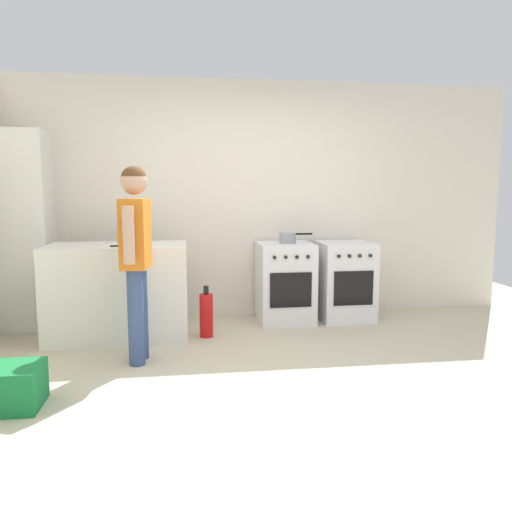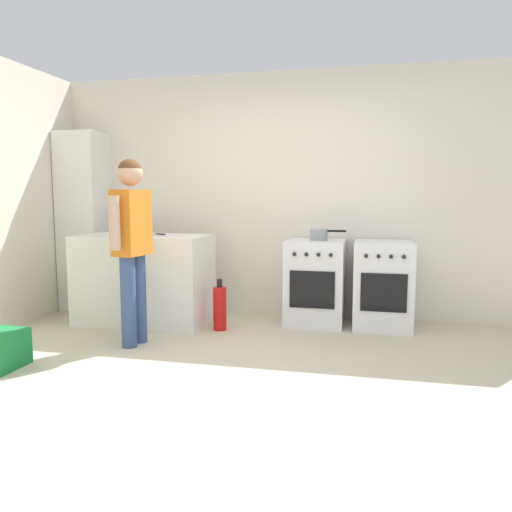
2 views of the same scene
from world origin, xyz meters
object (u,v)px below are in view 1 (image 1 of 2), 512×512
Objects in this scene: oven_left at (285,282)px; person at (136,248)px; fire_extinguisher at (206,315)px; larder_cabinet at (26,231)px; knife_bread at (123,243)px; knife_carving at (127,246)px; oven_right at (344,281)px; pot at (288,238)px.

person reaches higher than oven_left.
fire_extinguisher is 0.25× the size of larder_cabinet.
knife_bread and knife_carving have the same top height.
knife_carving is (-1.59, -0.51, 0.48)m from oven_left.
larder_cabinet reaches higher than oven_left.
oven_right is 2.37× the size of pot.
knife_carving reaches higher than fire_extinguisher.
knife_carving is at bearing -76.21° from knife_bread.
oven_right is 3.37m from larder_cabinet.
oven_right is 1.70× the size of fire_extinguisher.
larder_cabinet reaches higher than knife_bread.
fire_extinguisher is (-0.90, -0.48, -0.69)m from pot.
knife_carving is at bearing -30.00° from larder_cabinet.
knife_bread is 0.88m from person.
knife_bread reaches higher than fire_extinguisher.
knife_carving is (0.06, -0.26, 0.00)m from knife_bread.
knife_carving reaches higher than oven_left.
oven_right is at bearing -0.46° from pot.
pot is (0.03, 0.01, 0.48)m from oven_left.
knife_carving is 0.66× the size of fire_extinguisher.
person is at bearing -142.79° from oven_left.
person is (0.20, -0.86, 0.05)m from knife_bread.
oven_left is at bearing 37.21° from person.
knife_bread is at bearing 163.63° from fire_extinguisher.
oven_right is 1.62m from fire_extinguisher.
oven_right is at bearing 27.52° from person.
knife_bread is 0.68× the size of fire_extinguisher.
larder_cabinet is at bearing 134.75° from person.
pot reaches higher than knife_bread.
knife_carving is 0.16× the size of larder_cabinet.
pot is at bearing 28.23° from fire_extinguisher.
larder_cabinet reaches higher than pot.
person is at bearing -133.02° from fire_extinguisher.
pot is (-0.64, 0.01, 0.48)m from oven_right.
oven_right is 0.53× the size of person.
pot is 1.09× the size of knife_carving.
oven_left is 2.51× the size of knife_bread.
knife_bread is 1.03× the size of knife_carving.
oven_left is 1.74m from knife_bread.
oven_right is 0.80m from pot.
oven_right is 2.59× the size of knife_carving.
oven_right is 2.45m from person.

